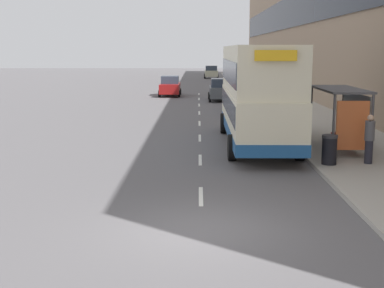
{
  "coord_description": "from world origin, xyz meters",
  "views": [
    {
      "loc": [
        -0.09,
        -11.88,
        4.14
      ],
      "look_at": [
        -0.42,
        18.12,
        -1.17
      ],
      "focal_mm": 50.0,
      "sensor_mm": 36.0,
      "label": 1
    }
  ],
  "objects_px": {
    "bus_shelter": "(346,108)",
    "pedestrian_1": "(369,139)",
    "car_1": "(221,90)",
    "car_0": "(170,86)",
    "car_2": "(211,72)",
    "double_decker_bus_near": "(257,93)",
    "car_3": "(239,100)",
    "litter_bin": "(329,150)",
    "pedestrian_2": "(307,117)"
  },
  "relations": [
    {
      "from": "car_3",
      "to": "litter_bin",
      "type": "relative_size",
      "value": 4.22
    },
    {
      "from": "litter_bin",
      "to": "car_3",
      "type": "bearing_deg",
      "value": 96.36
    },
    {
      "from": "car_1",
      "to": "car_3",
      "type": "height_order",
      "value": "car_1"
    },
    {
      "from": "car_1",
      "to": "litter_bin",
      "type": "xyz_separation_m",
      "value": [
        2.74,
        -25.44,
        -0.23
      ]
    },
    {
      "from": "car_1",
      "to": "car_3",
      "type": "relative_size",
      "value": 0.96
    },
    {
      "from": "double_decker_bus_near",
      "to": "car_1",
      "type": "relative_size",
      "value": 2.47
    },
    {
      "from": "car_2",
      "to": "car_3",
      "type": "xyz_separation_m",
      "value": [
        0.8,
        -43.74,
        -0.05
      ]
    },
    {
      "from": "bus_shelter",
      "to": "pedestrian_2",
      "type": "height_order",
      "value": "bus_shelter"
    },
    {
      "from": "pedestrian_1",
      "to": "pedestrian_2",
      "type": "distance_m",
      "value": 6.97
    },
    {
      "from": "car_3",
      "to": "litter_bin",
      "type": "bearing_deg",
      "value": -83.64
    },
    {
      "from": "car_0",
      "to": "double_decker_bus_near",
      "type": "bearing_deg",
      "value": 101.35
    },
    {
      "from": "double_decker_bus_near",
      "to": "litter_bin",
      "type": "height_order",
      "value": "double_decker_bus_near"
    },
    {
      "from": "car_1",
      "to": "car_2",
      "type": "xyz_separation_m",
      "value": [
        0.05,
        35.22,
        -0.0
      ]
    },
    {
      "from": "car_1",
      "to": "litter_bin",
      "type": "distance_m",
      "value": 25.59
    },
    {
      "from": "car_0",
      "to": "pedestrian_2",
      "type": "relative_size",
      "value": 2.63
    },
    {
      "from": "bus_shelter",
      "to": "car_0",
      "type": "height_order",
      "value": "bus_shelter"
    },
    {
      "from": "car_1",
      "to": "pedestrian_2",
      "type": "height_order",
      "value": "car_1"
    },
    {
      "from": "double_decker_bus_near",
      "to": "pedestrian_2",
      "type": "height_order",
      "value": "double_decker_bus_near"
    },
    {
      "from": "double_decker_bus_near",
      "to": "car_1",
      "type": "distance_m",
      "value": 20.98
    },
    {
      "from": "double_decker_bus_near",
      "to": "car_3",
      "type": "height_order",
      "value": "double_decker_bus_near"
    },
    {
      "from": "double_decker_bus_near",
      "to": "litter_bin",
      "type": "xyz_separation_m",
      "value": [
        2.08,
        -4.52,
        -1.61
      ]
    },
    {
      "from": "double_decker_bus_near",
      "to": "pedestrian_2",
      "type": "bearing_deg",
      "value": 43.35
    },
    {
      "from": "car_0",
      "to": "car_2",
      "type": "distance_m",
      "value": 31.1
    },
    {
      "from": "car_0",
      "to": "car_2",
      "type": "bearing_deg",
      "value": -98.28
    },
    {
      "from": "car_0",
      "to": "litter_bin",
      "type": "height_order",
      "value": "car_0"
    },
    {
      "from": "car_2",
      "to": "pedestrian_2",
      "type": "bearing_deg",
      "value": -86.44
    },
    {
      "from": "car_1",
      "to": "litter_bin",
      "type": "relative_size",
      "value": 4.03
    },
    {
      "from": "double_decker_bus_near",
      "to": "car_2",
      "type": "relative_size",
      "value": 2.73
    },
    {
      "from": "car_1",
      "to": "double_decker_bus_near",
      "type": "bearing_deg",
      "value": -88.17
    },
    {
      "from": "bus_shelter",
      "to": "pedestrian_1",
      "type": "xyz_separation_m",
      "value": [
        0.21,
        -2.43,
        -0.84
      ]
    },
    {
      "from": "car_1",
      "to": "car_2",
      "type": "bearing_deg",
      "value": 89.91
    },
    {
      "from": "pedestrian_2",
      "to": "car_1",
      "type": "bearing_deg",
      "value": 100.45
    },
    {
      "from": "car_3",
      "to": "pedestrian_1",
      "type": "xyz_separation_m",
      "value": [
        3.32,
        -16.77,
        0.19
      ]
    },
    {
      "from": "double_decker_bus_near",
      "to": "car_2",
      "type": "bearing_deg",
      "value": 90.63
    },
    {
      "from": "car_2",
      "to": "litter_bin",
      "type": "height_order",
      "value": "car_2"
    },
    {
      "from": "car_1",
      "to": "pedestrian_1",
      "type": "xyz_separation_m",
      "value": [
        4.18,
        -25.28,
        0.14
      ]
    },
    {
      "from": "litter_bin",
      "to": "pedestrian_2",
      "type": "bearing_deg",
      "value": 84.83
    },
    {
      "from": "double_decker_bus_near",
      "to": "car_2",
      "type": "xyz_separation_m",
      "value": [
        -0.62,
        56.15,
        -1.39
      ]
    },
    {
      "from": "car_0",
      "to": "car_2",
      "type": "height_order",
      "value": "car_2"
    },
    {
      "from": "pedestrian_2",
      "to": "litter_bin",
      "type": "relative_size",
      "value": 1.51
    },
    {
      "from": "bus_shelter",
      "to": "car_0",
      "type": "distance_m",
      "value": 28.58
    },
    {
      "from": "double_decker_bus_near",
      "to": "car_3",
      "type": "xyz_separation_m",
      "value": [
        0.19,
        12.41,
        -1.44
      ]
    },
    {
      "from": "car_0",
      "to": "pedestrian_2",
      "type": "bearing_deg",
      "value": 108.9
    },
    {
      "from": "bus_shelter",
      "to": "car_1",
      "type": "bearing_deg",
      "value": 99.85
    },
    {
      "from": "pedestrian_2",
      "to": "litter_bin",
      "type": "height_order",
      "value": "pedestrian_2"
    },
    {
      "from": "double_decker_bus_near",
      "to": "car_2",
      "type": "height_order",
      "value": "double_decker_bus_near"
    },
    {
      "from": "car_1",
      "to": "pedestrian_2",
      "type": "bearing_deg",
      "value": -79.55
    },
    {
      "from": "pedestrian_2",
      "to": "litter_bin",
      "type": "xyz_separation_m",
      "value": [
        -0.64,
        -7.08,
        -0.28
      ]
    },
    {
      "from": "pedestrian_2",
      "to": "car_2",
      "type": "bearing_deg",
      "value": 93.56
    },
    {
      "from": "car_0",
      "to": "bus_shelter",
      "type": "bearing_deg",
      "value": 107.09
    }
  ]
}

